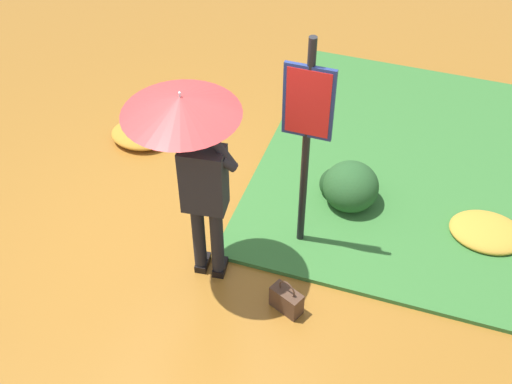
% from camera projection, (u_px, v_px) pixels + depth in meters
% --- Properties ---
extents(ground_plane, '(18.00, 18.00, 0.00)m').
position_uv_depth(ground_plane, '(194.00, 255.00, 6.52)').
color(ground_plane, '#9E6623').
extents(grass_verge, '(4.80, 4.00, 0.05)m').
position_uv_depth(grass_verge, '(481.00, 179.00, 7.31)').
color(grass_verge, '#387533').
rests_on(grass_verge, ground_plane).
extents(person_with_umbrella, '(0.96, 0.96, 2.04)m').
position_uv_depth(person_with_umbrella, '(191.00, 143.00, 5.34)').
color(person_with_umbrella, black).
rests_on(person_with_umbrella, ground_plane).
extents(info_sign_post, '(0.44, 0.07, 2.30)m').
position_uv_depth(info_sign_post, '(307.00, 126.00, 5.68)').
color(info_sign_post, black).
rests_on(info_sign_post, ground_plane).
extents(handbag, '(0.33, 0.25, 0.37)m').
position_uv_depth(handbag, '(286.00, 300.00, 5.96)').
color(handbag, '#4C3323').
rests_on(handbag, ground_plane).
extents(shrub_cluster, '(0.64, 0.58, 0.52)m').
position_uv_depth(shrub_cluster, '(348.00, 186.00, 6.90)').
color(shrub_cluster, '#285628').
rests_on(shrub_cluster, ground_plane).
extents(leaf_pile_near_person, '(0.75, 0.60, 0.16)m').
position_uv_depth(leaf_pile_near_person, '(487.00, 232.00, 6.64)').
color(leaf_pile_near_person, gold).
rests_on(leaf_pile_near_person, ground_plane).
extents(leaf_pile_by_bench, '(0.71, 0.57, 0.16)m').
position_uv_depth(leaf_pile_by_bench, '(141.00, 134.00, 7.81)').
color(leaf_pile_by_bench, '#C68428').
rests_on(leaf_pile_by_bench, ground_plane).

